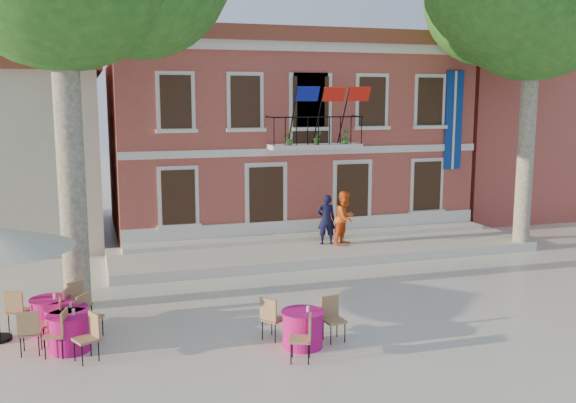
{
  "coord_description": "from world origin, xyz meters",
  "views": [
    {
      "loc": [
        -5.37,
        -15.01,
        5.15
      ],
      "look_at": [
        0.41,
        3.5,
        1.99
      ],
      "focal_mm": 40.0,
      "sensor_mm": 36.0,
      "label": 1
    }
  ],
  "objects_px": {
    "pedestrian_orange": "(345,218)",
    "cafe_table_3": "(66,323)",
    "pedestrian_navy": "(326,219)",
    "cafe_table_0": "(51,313)",
    "cafe_table_2": "(69,330)",
    "cafe_table_1": "(303,327)"
  },
  "relations": [
    {
      "from": "pedestrian_navy",
      "to": "pedestrian_orange",
      "type": "xyz_separation_m",
      "value": [
        0.57,
        -0.24,
        0.06
      ]
    },
    {
      "from": "pedestrian_orange",
      "to": "cafe_table_3",
      "type": "bearing_deg",
      "value": 177.76
    },
    {
      "from": "pedestrian_navy",
      "to": "cafe_table_2",
      "type": "xyz_separation_m",
      "value": [
        -7.99,
        -6.29,
        -0.71
      ]
    },
    {
      "from": "pedestrian_navy",
      "to": "cafe_table_3",
      "type": "distance_m",
      "value": 9.95
    },
    {
      "from": "cafe_table_0",
      "to": "cafe_table_1",
      "type": "relative_size",
      "value": 1.01
    },
    {
      "from": "cafe_table_1",
      "to": "cafe_table_3",
      "type": "xyz_separation_m",
      "value": [
        -4.7,
        1.74,
        -0.01
      ]
    },
    {
      "from": "pedestrian_orange",
      "to": "cafe_table_2",
      "type": "distance_m",
      "value": 10.52
    },
    {
      "from": "cafe_table_1",
      "to": "pedestrian_orange",
      "type": "bearing_deg",
      "value": 61.6
    },
    {
      "from": "cafe_table_0",
      "to": "cafe_table_1",
      "type": "bearing_deg",
      "value": -26.08
    },
    {
      "from": "cafe_table_0",
      "to": "pedestrian_navy",
      "type": "bearing_deg",
      "value": 31.01
    },
    {
      "from": "pedestrian_orange",
      "to": "cafe_table_1",
      "type": "bearing_deg",
      "value": -153.33
    },
    {
      "from": "pedestrian_navy",
      "to": "cafe_table_1",
      "type": "height_order",
      "value": "pedestrian_navy"
    },
    {
      "from": "cafe_table_0",
      "to": "cafe_table_2",
      "type": "height_order",
      "value": "same"
    },
    {
      "from": "pedestrian_orange",
      "to": "cafe_table_3",
      "type": "height_order",
      "value": "pedestrian_orange"
    },
    {
      "from": "pedestrian_orange",
      "to": "cafe_table_3",
      "type": "relative_size",
      "value": 0.91
    },
    {
      "from": "cafe_table_0",
      "to": "cafe_table_2",
      "type": "distance_m",
      "value": 1.3
    },
    {
      "from": "cafe_table_1",
      "to": "cafe_table_3",
      "type": "relative_size",
      "value": 0.94
    },
    {
      "from": "cafe_table_2",
      "to": "cafe_table_3",
      "type": "xyz_separation_m",
      "value": [
        -0.07,
        0.51,
        -0.01
      ]
    },
    {
      "from": "cafe_table_1",
      "to": "cafe_table_3",
      "type": "distance_m",
      "value": 5.01
    },
    {
      "from": "pedestrian_orange",
      "to": "cafe_table_2",
      "type": "height_order",
      "value": "pedestrian_orange"
    },
    {
      "from": "cafe_table_0",
      "to": "cafe_table_3",
      "type": "distance_m",
      "value": 0.8
    },
    {
      "from": "pedestrian_navy",
      "to": "cafe_table_1",
      "type": "xyz_separation_m",
      "value": [
        -3.37,
        -7.53,
        -0.71
      ]
    }
  ]
}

